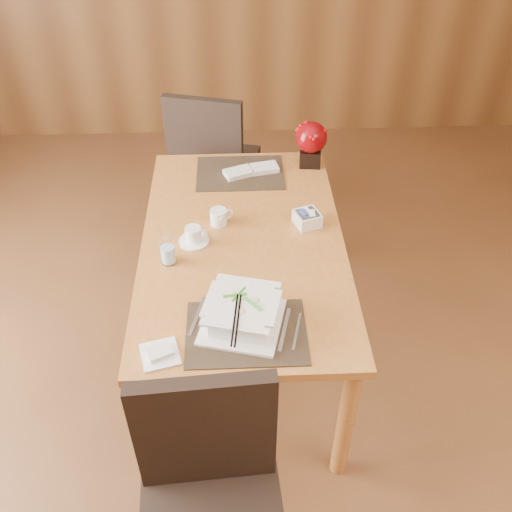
{
  "coord_description": "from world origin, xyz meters",
  "views": [
    {
      "loc": [
        -0.02,
        -1.37,
        2.35
      ],
      "look_at": [
        0.05,
        0.35,
        0.87
      ],
      "focal_mm": 40.0,
      "sensor_mm": 36.0,
      "label": 1
    }
  ],
  "objects_px": {
    "sugar_caddy": "(307,219)",
    "near_chair": "(210,498)",
    "water_glass": "(167,248)",
    "berry_decor": "(311,141)",
    "bread_plate": "(160,354)",
    "dining_table": "(243,257)",
    "soup_setting": "(242,314)",
    "far_chair": "(212,158)",
    "creamer_jug": "(219,217)",
    "coffee_cup": "(194,236)"
  },
  "relations": [
    {
      "from": "dining_table",
      "to": "water_glass",
      "type": "relative_size",
      "value": 9.87
    },
    {
      "from": "soup_setting",
      "to": "far_chair",
      "type": "relative_size",
      "value": 0.35
    },
    {
      "from": "berry_decor",
      "to": "bread_plate",
      "type": "height_order",
      "value": "berry_decor"
    },
    {
      "from": "bread_plate",
      "to": "creamer_jug",
      "type": "bearing_deg",
      "value": 75.1
    },
    {
      "from": "coffee_cup",
      "to": "sugar_caddy",
      "type": "distance_m",
      "value": 0.53
    },
    {
      "from": "sugar_caddy",
      "to": "near_chair",
      "type": "relative_size",
      "value": 0.11
    },
    {
      "from": "creamer_jug",
      "to": "berry_decor",
      "type": "xyz_separation_m",
      "value": [
        0.48,
        0.5,
        0.1
      ]
    },
    {
      "from": "soup_setting",
      "to": "near_chair",
      "type": "xyz_separation_m",
      "value": [
        -0.12,
        -0.58,
        -0.24
      ]
    },
    {
      "from": "dining_table",
      "to": "creamer_jug",
      "type": "bearing_deg",
      "value": 129.98
    },
    {
      "from": "dining_table",
      "to": "far_chair",
      "type": "relative_size",
      "value": 1.5
    },
    {
      "from": "water_glass",
      "to": "bread_plate",
      "type": "bearing_deg",
      "value": -89.44
    },
    {
      "from": "berry_decor",
      "to": "far_chair",
      "type": "xyz_separation_m",
      "value": [
        -0.54,
        0.39,
        -0.32
      ]
    },
    {
      "from": "soup_setting",
      "to": "far_chair",
      "type": "distance_m",
      "value": 1.55
    },
    {
      "from": "soup_setting",
      "to": "bread_plate",
      "type": "height_order",
      "value": "soup_setting"
    },
    {
      "from": "dining_table",
      "to": "water_glass",
      "type": "distance_m",
      "value": 0.39
    },
    {
      "from": "water_glass",
      "to": "dining_table",
      "type": "bearing_deg",
      "value": 22.82
    },
    {
      "from": "far_chair",
      "to": "water_glass",
      "type": "bearing_deg",
      "value": 97.27
    },
    {
      "from": "sugar_caddy",
      "to": "berry_decor",
      "type": "relative_size",
      "value": 0.45
    },
    {
      "from": "near_chair",
      "to": "soup_setting",
      "type": "bearing_deg",
      "value": 74.59
    },
    {
      "from": "far_chair",
      "to": "berry_decor",
      "type": "bearing_deg",
      "value": 158.51
    },
    {
      "from": "sugar_caddy",
      "to": "dining_table",
      "type": "bearing_deg",
      "value": -160.68
    },
    {
      "from": "soup_setting",
      "to": "water_glass",
      "type": "xyz_separation_m",
      "value": [
        -0.3,
        0.37,
        0.02
      ]
    },
    {
      "from": "near_chair",
      "to": "berry_decor",
      "type": "bearing_deg",
      "value": 69.78
    },
    {
      "from": "dining_table",
      "to": "berry_decor",
      "type": "height_order",
      "value": "berry_decor"
    },
    {
      "from": "water_glass",
      "to": "berry_decor",
      "type": "distance_m",
      "value": 1.03
    },
    {
      "from": "water_glass",
      "to": "near_chair",
      "type": "relative_size",
      "value": 0.15
    },
    {
      "from": "dining_table",
      "to": "far_chair",
      "type": "xyz_separation_m",
      "value": [
        -0.17,
        1.02,
        -0.09
      ]
    },
    {
      "from": "soup_setting",
      "to": "creamer_jug",
      "type": "xyz_separation_m",
      "value": [
        -0.09,
        0.63,
        -0.02
      ]
    },
    {
      "from": "sugar_caddy",
      "to": "bread_plate",
      "type": "xyz_separation_m",
      "value": [
        -0.61,
        -0.75,
        -0.03
      ]
    },
    {
      "from": "near_chair",
      "to": "sugar_caddy",
      "type": "bearing_deg",
      "value": 66.24
    },
    {
      "from": "water_glass",
      "to": "berry_decor",
      "type": "bearing_deg",
      "value": 47.86
    },
    {
      "from": "dining_table",
      "to": "berry_decor",
      "type": "xyz_separation_m",
      "value": [
        0.37,
        0.63,
        0.23
      ]
    },
    {
      "from": "water_glass",
      "to": "berry_decor",
      "type": "xyz_separation_m",
      "value": [
        0.69,
        0.76,
        0.06
      ]
    },
    {
      "from": "bread_plate",
      "to": "near_chair",
      "type": "xyz_separation_m",
      "value": [
        0.18,
        -0.45,
        -0.18
      ]
    },
    {
      "from": "creamer_jug",
      "to": "bread_plate",
      "type": "distance_m",
      "value": 0.8
    },
    {
      "from": "coffee_cup",
      "to": "berry_decor",
      "type": "bearing_deg",
      "value": 46.92
    },
    {
      "from": "soup_setting",
      "to": "bread_plate",
      "type": "bearing_deg",
      "value": -141.18
    },
    {
      "from": "dining_table",
      "to": "sugar_caddy",
      "type": "bearing_deg",
      "value": 19.32
    },
    {
      "from": "dining_table",
      "to": "coffee_cup",
      "type": "xyz_separation_m",
      "value": [
        -0.22,
        -0.0,
        0.13
      ]
    },
    {
      "from": "bread_plate",
      "to": "near_chair",
      "type": "distance_m",
      "value": 0.51
    },
    {
      "from": "dining_table",
      "to": "coffee_cup",
      "type": "distance_m",
      "value": 0.25
    },
    {
      "from": "soup_setting",
      "to": "berry_decor",
      "type": "height_order",
      "value": "berry_decor"
    },
    {
      "from": "far_chair",
      "to": "soup_setting",
      "type": "bearing_deg",
      "value": 110.45
    },
    {
      "from": "creamer_jug",
      "to": "sugar_caddy",
      "type": "xyz_separation_m",
      "value": [
        0.41,
        -0.02,
        -0.0
      ]
    },
    {
      "from": "coffee_cup",
      "to": "sugar_caddy",
      "type": "relative_size",
      "value": 1.27
    },
    {
      "from": "sugar_caddy",
      "to": "bread_plate",
      "type": "bearing_deg",
      "value": -129.29
    },
    {
      "from": "soup_setting",
      "to": "berry_decor",
      "type": "bearing_deg",
      "value": 85.33
    },
    {
      "from": "berry_decor",
      "to": "near_chair",
      "type": "bearing_deg",
      "value": -106.38
    },
    {
      "from": "soup_setting",
      "to": "berry_decor",
      "type": "xyz_separation_m",
      "value": [
        0.38,
        1.13,
        0.08
      ]
    },
    {
      "from": "sugar_caddy",
      "to": "bread_plate",
      "type": "distance_m",
      "value": 0.97
    }
  ]
}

